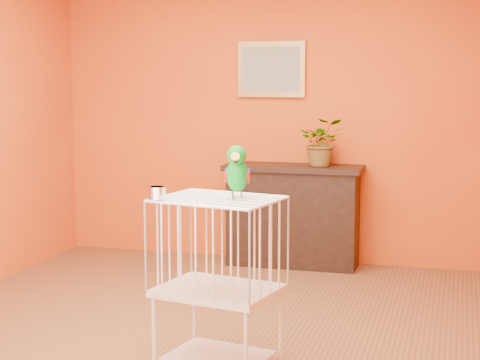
% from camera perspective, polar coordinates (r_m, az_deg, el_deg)
% --- Properties ---
extents(ground, '(4.50, 4.50, 0.00)m').
position_cam_1_polar(ground, '(5.44, -3.32, -10.81)').
color(ground, brown).
rests_on(ground, ground).
extents(room_shell, '(4.50, 4.50, 4.50)m').
position_cam_1_polar(room_shell, '(5.16, -3.46, 6.10)').
color(room_shell, '#D05513').
rests_on(room_shell, ground).
extents(console_cabinet, '(1.22, 0.44, 0.91)m').
position_cam_1_polar(console_cabinet, '(7.18, 3.77, -2.53)').
color(console_cabinet, black).
rests_on(console_cabinet, ground).
extents(potted_plant, '(0.46, 0.49, 0.33)m').
position_cam_1_polar(potted_plant, '(7.00, 5.79, 2.28)').
color(potted_plant, '#26722D').
rests_on(potted_plant, console_cabinet).
extents(framed_picture, '(0.62, 0.04, 0.50)m').
position_cam_1_polar(framed_picture, '(7.29, 2.24, 7.87)').
color(framed_picture, '#A7793B').
rests_on(framed_picture, room_shell).
extents(birdcage, '(0.75, 0.63, 1.01)m').
position_cam_1_polar(birdcage, '(4.65, -1.58, -7.25)').
color(birdcage, silver).
rests_on(birdcage, ground).
extents(feed_cup, '(0.10, 0.10, 0.07)m').
position_cam_1_polar(feed_cup, '(4.52, -5.92, -0.90)').
color(feed_cup, silver).
rests_on(feed_cup, birdcage).
extents(parrot, '(0.16, 0.28, 0.31)m').
position_cam_1_polar(parrot, '(4.51, -0.21, 0.63)').
color(parrot, '#59544C').
rests_on(parrot, birdcage).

